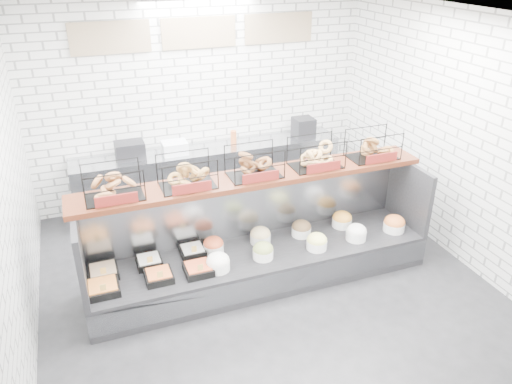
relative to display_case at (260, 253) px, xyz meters
name	(u,v)px	position (x,y,z in m)	size (l,w,h in m)	color
ground	(270,293)	(0.00, -0.34, -0.33)	(5.50, 5.50, 0.00)	black
room_shell	(252,105)	(0.00, 0.26, 1.73)	(5.02, 5.51, 3.01)	silver
display_case	(260,253)	(0.00, 0.00, 0.00)	(4.00, 0.90, 1.20)	black
bagel_shelf	(255,166)	(0.00, 0.18, 1.05)	(4.10, 0.50, 0.40)	#3C170C
prep_counter	(211,174)	(0.00, 2.09, 0.14)	(4.00, 0.60, 1.20)	#93969B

